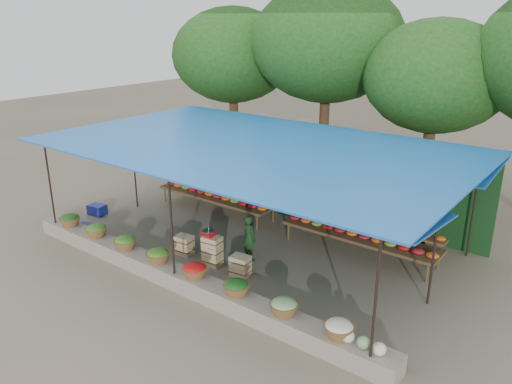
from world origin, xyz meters
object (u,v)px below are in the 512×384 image
Objects in this scene: crate_counter at (212,253)px; weighing_scale at (209,233)px; vendor_seated at (249,238)px; blue_crate_front at (86,229)px; blue_crate_back at (97,210)px.

weighing_scale is at bearing 180.00° from crate_counter.
blue_crate_front is at bearing 33.76° from vendor_seated.
vendor_seated is 5.77m from blue_crate_back.
vendor_seated reaches higher than blue_crate_front.
vendor_seated is (0.67, 0.78, -0.24)m from weighing_scale.
blue_crate_back is (-5.06, 0.30, -0.69)m from weighing_scale.
blue_crate_back is at bearing 176.62° from crate_counter.
vendor_seated is 2.49× the size of blue_crate_front.
blue_crate_back reaches higher than blue_crate_front.
blue_crate_front is (-4.72, -1.57, -0.46)m from vendor_seated.
blue_crate_back is (-1.01, 1.10, 0.01)m from blue_crate_front.
crate_counter is 5.15m from blue_crate_back.
weighing_scale is (-0.08, 0.00, 0.54)m from crate_counter.
vendor_seated is at bearing 52.70° from crate_counter.
weighing_scale reaches higher than blue_crate_front.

